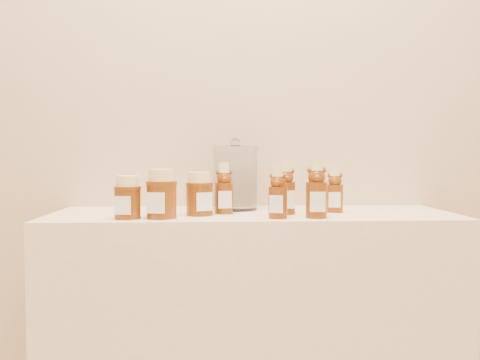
{
  "coord_description": "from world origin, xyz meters",
  "views": [
    {
      "loc": [
        -0.11,
        0.04,
        1.08
      ],
      "look_at": [
        -0.04,
        1.52,
        1.0
      ],
      "focal_mm": 38.0,
      "sensor_mm": 36.0,
      "label": 1
    }
  ],
  "objects_px": {
    "glass_canister": "(235,175)",
    "bear_bottle_back_left": "(224,185)",
    "honey_jar_left": "(127,197)",
    "bear_bottle_front_left": "(278,189)",
    "display_table": "(252,360)"
  },
  "relations": [
    {
      "from": "glass_canister",
      "to": "bear_bottle_back_left",
      "type": "bearing_deg",
      "value": -110.54
    },
    {
      "from": "bear_bottle_back_left",
      "to": "honey_jar_left",
      "type": "relative_size",
      "value": 1.46
    },
    {
      "from": "bear_bottle_front_left",
      "to": "bear_bottle_back_left",
      "type": "bearing_deg",
      "value": 157.74
    },
    {
      "from": "honey_jar_left",
      "to": "glass_canister",
      "type": "bearing_deg",
      "value": 45.42
    },
    {
      "from": "display_table",
      "to": "honey_jar_left",
      "type": "bearing_deg",
      "value": -160.68
    },
    {
      "from": "honey_jar_left",
      "to": "glass_canister",
      "type": "height_order",
      "value": "glass_canister"
    },
    {
      "from": "glass_canister",
      "to": "display_table",
      "type": "bearing_deg",
      "value": -61.29
    },
    {
      "from": "display_table",
      "to": "honey_jar_left",
      "type": "height_order",
      "value": "honey_jar_left"
    },
    {
      "from": "honey_jar_left",
      "to": "bear_bottle_front_left",
      "type": "bearing_deg",
      "value": 9.17
    },
    {
      "from": "display_table",
      "to": "bear_bottle_back_left",
      "type": "bearing_deg",
      "value": -171.24
    },
    {
      "from": "bear_bottle_front_left",
      "to": "honey_jar_left",
      "type": "distance_m",
      "value": 0.41
    },
    {
      "from": "display_table",
      "to": "bear_bottle_back_left",
      "type": "distance_m",
      "value": 0.54
    },
    {
      "from": "display_table",
      "to": "bear_bottle_back_left",
      "type": "xyz_separation_m",
      "value": [
        -0.09,
        -0.01,
        0.54
      ]
    },
    {
      "from": "bear_bottle_back_left",
      "to": "bear_bottle_front_left",
      "type": "relative_size",
      "value": 1.05
    },
    {
      "from": "bear_bottle_front_left",
      "to": "honey_jar_left",
      "type": "bearing_deg",
      "value": -164.33
    }
  ]
}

